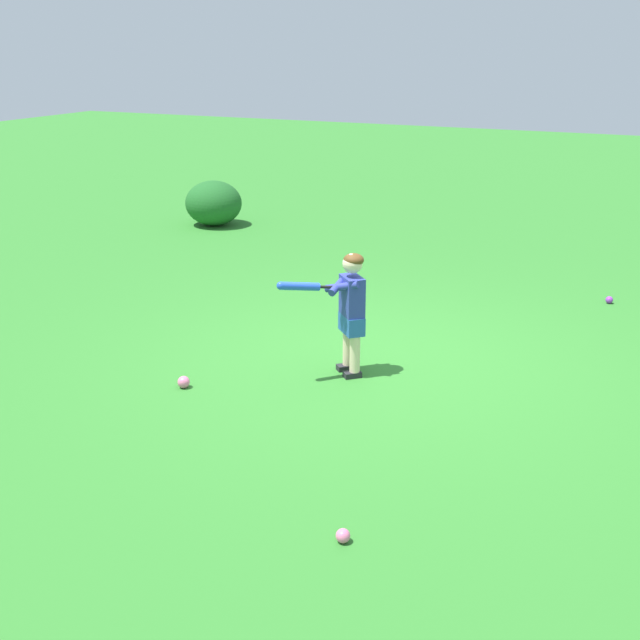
% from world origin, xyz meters
% --- Properties ---
extents(ground_plane, '(40.00, 40.00, 0.00)m').
position_xyz_m(ground_plane, '(0.00, 0.00, 0.00)').
color(ground_plane, '#2D7528').
extents(child_batter, '(0.64, 0.62, 1.08)m').
position_xyz_m(child_batter, '(-0.46, 0.07, 0.65)').
color(child_batter, '#232328').
rests_on(child_batter, ground).
extents(play_ball_midfield, '(0.10, 0.10, 0.10)m').
position_xyz_m(play_ball_midfield, '(-1.31, 1.20, 0.05)').
color(play_ball_midfield, pink).
rests_on(play_ball_midfield, ground).
extents(play_ball_near_batter, '(0.08, 0.08, 0.08)m').
position_xyz_m(play_ball_near_batter, '(2.60, -1.76, 0.04)').
color(play_ball_near_batter, purple).
rests_on(play_ball_near_batter, ground).
extents(play_ball_center_lawn, '(0.09, 0.09, 0.09)m').
position_xyz_m(play_ball_center_lawn, '(-2.78, -0.89, 0.04)').
color(play_ball_center_lawn, pink).
rests_on(play_ball_center_lawn, ground).
extents(shrub_right_background, '(0.85, 0.88, 0.69)m').
position_xyz_m(shrub_right_background, '(4.16, 4.32, 0.35)').
color(shrub_right_background, '#1E5B23').
rests_on(shrub_right_background, ground).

